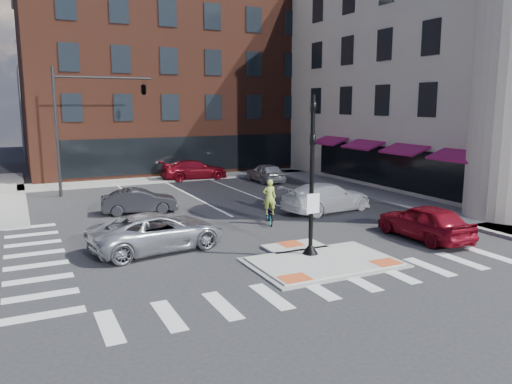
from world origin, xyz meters
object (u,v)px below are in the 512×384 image
red_sedan (425,222)px  white_pickup (327,197)px  bg_car_red (194,170)px  bg_car_silver (266,173)px  silver_suv (158,232)px  cyclist (269,209)px  bg_car_dark (140,201)px

red_sedan → white_pickup: bearing=-84.5°
bg_car_red → bg_car_silver: bearing=-130.2°
silver_suv → bg_car_red: size_ratio=1.05×
white_pickup → cyclist: size_ratio=2.45×
bg_car_silver → bg_car_red: (-4.37, 3.64, 0.04)m
bg_car_silver → cyclist: bearing=65.4°
red_sedan → bg_car_red: bearing=-81.1°
red_sedan → bg_car_red: red_sedan is taller
bg_car_dark → bg_car_silver: bearing=-50.8°
bg_car_dark → bg_car_red: bg_car_red is taller
white_pickup → bg_car_silver: 10.76m
cyclist → white_pickup: bearing=-144.7°
bg_car_silver → bg_car_red: bearing=-38.2°
red_sedan → bg_car_silver: (1.04, 17.19, -0.06)m
red_sedan → bg_car_silver: red_sedan is taller
bg_car_dark → bg_car_silver: bg_car_silver is taller
red_sedan → bg_car_dark: bearing=-47.1°
white_pickup → bg_car_red: white_pickup is taller
white_pickup → bg_car_silver: size_ratio=1.29×
bg_car_red → bg_car_dark: bearing=147.0°
red_sedan → bg_car_dark: size_ratio=1.14×
bg_car_silver → cyclist: size_ratio=1.90×
white_pickup → silver_suv: bearing=98.8°
silver_suv → bg_car_red: bearing=-31.8°
bg_car_dark → cyclist: bearing=-127.1°
cyclist → bg_car_dark: bearing=-25.7°
white_pickup → cyclist: (-4.10, -1.16, -0.04)m
bg_car_silver → red_sedan: bearing=88.1°
cyclist → bg_car_red: bearing=-75.8°
bg_car_dark → bg_car_silver: 12.78m
silver_suv → cyclist: (6.03, 2.01, -0.02)m
white_pickup → bg_car_red: (-2.68, 14.26, -0.03)m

